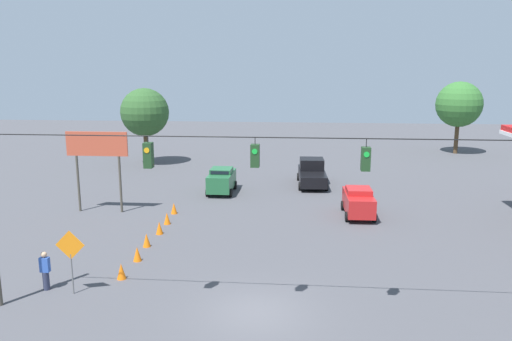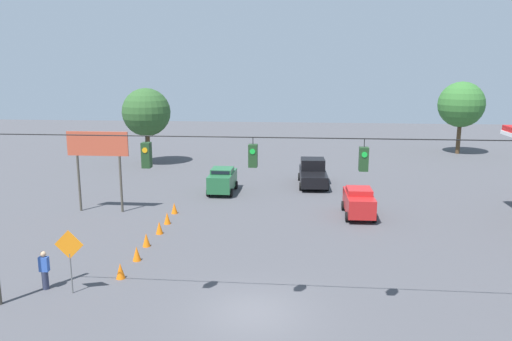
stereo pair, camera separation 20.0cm
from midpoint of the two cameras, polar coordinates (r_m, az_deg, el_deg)
ground_plane at (r=20.62m, az=-0.32°, el=-15.90°), size 140.00×140.00×0.00m
overhead_signal_span at (r=18.61m, az=-0.56°, el=-3.08°), size 21.17×0.38×7.85m
pickup_truck_black_oncoming_deep at (r=41.39m, az=6.27°, el=-0.31°), size 2.47×5.55×2.12m
sedan_red_oncoming_far at (r=33.23m, az=11.45°, el=-3.49°), size 1.97×4.04×1.87m
sedan_green_withflow_far at (r=38.68m, az=-4.10°, el=-1.08°), size 2.00×3.96×1.93m
traffic_cone_nearest at (r=24.19m, az=-15.37°, el=-11.03°), size 0.42×0.42×0.75m
traffic_cone_second at (r=26.08m, az=-13.63°, el=-9.25°), size 0.42×0.42×0.75m
traffic_cone_third at (r=27.93m, az=-12.60°, el=-7.77°), size 0.42×0.42×0.75m
traffic_cone_fourth at (r=29.81m, az=-11.18°, el=-6.45°), size 0.42×0.42×0.75m
traffic_cone_fifth at (r=31.55m, az=-10.31°, el=-5.40°), size 0.42×0.42×0.75m
traffic_cone_farthest at (r=33.66m, az=-9.53°, el=-4.28°), size 0.42×0.42×0.75m
roadside_billboard at (r=34.56m, az=-17.85°, el=2.05°), size 4.14×0.16×5.42m
work_zone_sign at (r=22.77m, az=-20.69°, el=-8.49°), size 1.27×0.06×2.84m
pedestrian at (r=23.99m, az=-23.17°, el=-10.47°), size 0.40×0.28×1.75m
tree_horizon_left at (r=60.15m, az=22.11°, el=7.00°), size 5.03×5.03×8.03m
tree_horizon_right at (r=50.70m, az=-12.71°, el=6.48°), size 4.74×4.74×7.57m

